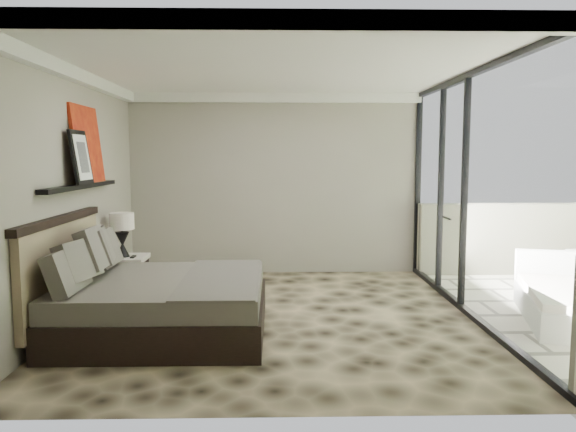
{
  "coord_description": "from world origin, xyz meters",
  "views": [
    {
      "loc": [
        0.0,
        -6.29,
        1.84
      ],
      "look_at": [
        0.16,
        0.4,
        1.12
      ],
      "focal_mm": 35.0,
      "sensor_mm": 36.0,
      "label": 1
    }
  ],
  "objects_px": {
    "nightstand": "(126,275)",
    "lounger": "(566,302)",
    "table_lamp": "(122,229)",
    "bed": "(154,300)"
  },
  "relations": [
    {
      "from": "nightstand",
      "to": "lounger",
      "type": "bearing_deg",
      "value": -32.73
    },
    {
      "from": "table_lamp",
      "to": "lounger",
      "type": "bearing_deg",
      "value": -13.7
    },
    {
      "from": "table_lamp",
      "to": "bed",
      "type": "bearing_deg",
      "value": -64.81
    },
    {
      "from": "bed",
      "to": "table_lamp",
      "type": "xyz_separation_m",
      "value": [
        -0.75,
        1.59,
        0.55
      ]
    },
    {
      "from": "nightstand",
      "to": "table_lamp",
      "type": "distance_m",
      "value": 0.62
    },
    {
      "from": "bed",
      "to": "nightstand",
      "type": "distance_m",
      "value": 1.78
    },
    {
      "from": "bed",
      "to": "nightstand",
      "type": "xyz_separation_m",
      "value": [
        -0.72,
        1.63,
        -0.08
      ]
    },
    {
      "from": "bed",
      "to": "table_lamp",
      "type": "height_order",
      "value": "bed"
    },
    {
      "from": "nightstand",
      "to": "lounger",
      "type": "xyz_separation_m",
      "value": [
        5.23,
        -1.32,
        -0.06
      ]
    },
    {
      "from": "nightstand",
      "to": "lounger",
      "type": "height_order",
      "value": "lounger"
    }
  ]
}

